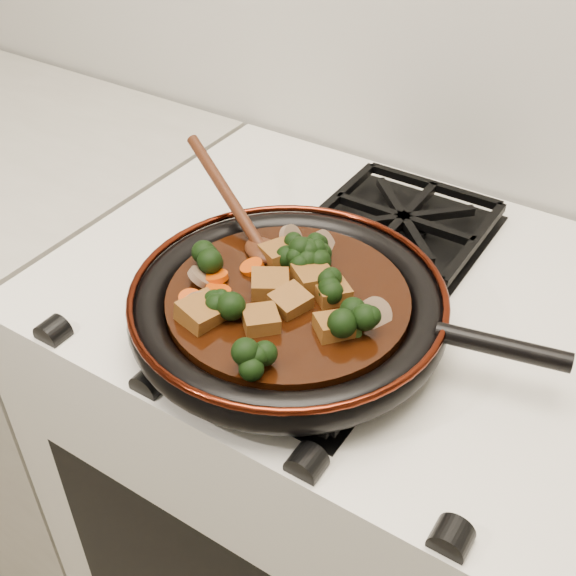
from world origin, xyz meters
The scene contains 33 objects.
stove centered at (0.00, 1.69, 0.45)m, with size 0.76×0.60×0.90m, color white.
burner_grate_front centered at (0.00, 1.55, 0.91)m, with size 0.23×0.23×0.03m, color black, non-canonical shape.
burner_grate_back centered at (0.00, 1.83, 0.91)m, with size 0.23×0.23×0.03m, color black, non-canonical shape.
skillet centered at (-0.02, 1.56, 0.94)m, with size 0.49×0.37×0.05m.
braising_sauce centered at (-0.02, 1.56, 0.95)m, with size 0.28×0.28×0.02m, color black.
tofu_cube_0 centered at (-0.01, 1.55, 0.97)m, with size 0.04×0.04×0.02m, color brown.
tofu_cube_1 centered at (0.05, 1.54, 0.97)m, with size 0.03×0.04×0.02m, color brown.
tofu_cube_2 centered at (0.02, 1.59, 0.97)m, with size 0.04×0.04×0.02m, color brown.
tofu_cube_3 centered at (-0.04, 1.56, 0.97)m, with size 0.04×0.04×0.02m, color brown.
tofu_cube_4 centered at (-0.08, 1.48, 0.97)m, with size 0.04×0.05×0.02m, color brown.
tofu_cube_5 centered at (-0.01, 1.60, 0.97)m, with size 0.04×0.04×0.02m, color brown.
tofu_cube_6 centered at (-0.02, 1.50, 0.97)m, with size 0.04×0.04×0.02m, color brown.
tofu_cube_7 centered at (-0.06, 1.62, 0.97)m, with size 0.04×0.04×0.02m, color brown.
broccoli_floret_0 centered at (0.01, 1.58, 0.97)m, with size 0.06×0.06×0.06m, color black, non-canonical shape.
broccoli_floret_1 centered at (-0.06, 1.50, 0.97)m, with size 0.06×0.06×0.05m, color black, non-canonical shape.
broccoli_floret_2 centered at (-0.04, 1.62, 0.97)m, with size 0.06×0.06×0.06m, color black, non-canonical shape.
broccoli_floret_3 centered at (-0.02, 1.62, 0.97)m, with size 0.06×0.06×0.05m, color black, non-canonical shape.
broccoli_floret_4 centered at (-0.13, 1.56, 0.97)m, with size 0.06×0.06×0.05m, color black, non-canonical shape.
broccoli_floret_5 centered at (-0.03, 1.64, 0.97)m, with size 0.05×0.05×0.05m, color black, non-canonical shape.
broccoli_floret_6 centered at (0.01, 1.45, 0.97)m, with size 0.06×0.06×0.06m, color black, non-canonical shape.
broccoli_floret_7 centered at (0.08, 1.55, 0.97)m, with size 0.06×0.06×0.06m, color black, non-canonical shape.
carrot_coin_0 centered at (-0.09, 1.52, 0.96)m, with size 0.03×0.03×0.01m, color #BF3B05.
carrot_coin_1 centered at (-0.03, 1.61, 0.96)m, with size 0.03×0.03×0.01m, color #BF3B05.
carrot_coin_2 centered at (-0.08, 1.58, 0.96)m, with size 0.03×0.03×0.01m, color #BF3B05.
carrot_coin_3 centered at (-0.10, 1.49, 0.96)m, with size 0.03×0.03×0.01m, color #BF3B05.
carrot_coin_4 centered at (-0.11, 1.54, 0.96)m, with size 0.03×0.03×0.01m, color #BF3B05.
carrot_coin_5 centered at (-0.06, 1.51, 0.96)m, with size 0.03×0.03×0.01m, color #BF3B05.
mushroom_slice_0 centered at (-0.07, 1.65, 0.97)m, with size 0.04×0.04×0.01m, color brown.
mushroom_slice_1 centered at (0.08, 1.58, 0.97)m, with size 0.04×0.04×0.01m, color brown.
mushroom_slice_2 centered at (-0.03, 1.66, 0.97)m, with size 0.03×0.03×0.01m, color brown.
mushroom_slice_3 centered at (-0.09, 1.48, 0.97)m, with size 0.04×0.04×0.01m, color brown.
mushroom_slice_4 centered at (-0.12, 1.53, 0.97)m, with size 0.03×0.03×0.01m, color brown.
wooden_spoon centered at (-0.13, 1.64, 0.98)m, with size 0.13×0.08×0.20m.
Camera 1 is at (0.32, 1.03, 1.48)m, focal length 45.00 mm.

